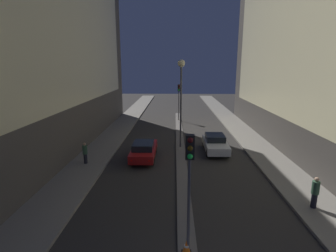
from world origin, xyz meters
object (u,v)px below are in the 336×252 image
at_px(street_lamp, 181,82).
at_px(car_left_lane, 144,150).
at_px(pedestrian_on_left_sidewalk, 85,152).
at_px(car_right_lane, 215,143).
at_px(traffic_light_near, 189,169).
at_px(traffic_light_mid, 179,94).
at_px(pedestrian_on_right_sidewalk, 315,192).
at_px(traffic_cone_far, 186,247).

height_order(street_lamp, car_left_lane, street_lamp).
distance_m(street_lamp, pedestrian_on_left_sidewalk, 9.88).
distance_m(car_right_lane, pedestrian_on_left_sidewalk, 10.85).
xyz_separation_m(traffic_light_near, traffic_light_mid, (0.00, 26.36, 0.00)).
xyz_separation_m(traffic_light_mid, pedestrian_on_left_sidewalk, (-7.25, -16.81, -2.64)).
height_order(traffic_light_near, traffic_light_mid, same).
bearing_deg(pedestrian_on_right_sidewalk, car_left_lane, 142.06).
relative_size(traffic_light_near, pedestrian_on_left_sidewalk, 3.00).
bearing_deg(pedestrian_on_left_sidewalk, traffic_light_near, -52.80).
height_order(street_lamp, car_right_lane, street_lamp).
bearing_deg(traffic_light_near, car_right_lane, 77.02).
distance_m(traffic_light_mid, traffic_cone_far, 26.55).
relative_size(traffic_cone_far, car_right_lane, 0.14).
height_order(traffic_light_mid, traffic_cone_far, traffic_light_mid).
relative_size(traffic_light_near, traffic_light_mid, 1.00).
distance_m(traffic_light_mid, street_lamp, 12.47).
height_order(car_left_lane, pedestrian_on_left_sidewalk, pedestrian_on_left_sidewalk).
bearing_deg(traffic_cone_far, pedestrian_on_right_sidewalk, 27.74).
bearing_deg(car_left_lane, traffic_light_mid, 78.82).
distance_m(pedestrian_on_left_sidewalk, pedestrian_on_right_sidewalk, 15.16).
height_order(traffic_cone_far, car_right_lane, car_right_lane).
distance_m(street_lamp, traffic_cone_far, 15.15).
distance_m(car_left_lane, car_right_lane, 6.34).
height_order(traffic_light_mid, car_right_lane, traffic_light_mid).
bearing_deg(traffic_cone_far, car_right_lane, 76.77).
height_order(traffic_light_near, traffic_cone_far, traffic_light_near).
bearing_deg(street_lamp, traffic_cone_far, -90.23).
bearing_deg(pedestrian_on_right_sidewalk, traffic_light_near, -152.00).
xyz_separation_m(car_left_lane, pedestrian_on_left_sidewalk, (-4.23, -1.55, 0.27)).
xyz_separation_m(traffic_light_mid, street_lamp, (0.00, -12.25, 2.30)).
xyz_separation_m(pedestrian_on_left_sidewalk, pedestrian_on_right_sidewalk, (13.92, -6.00, 0.03)).
relative_size(street_lamp, traffic_cone_far, 12.94).
bearing_deg(traffic_cone_far, traffic_light_mid, 89.88).
bearing_deg(pedestrian_on_left_sidewalk, car_left_lane, 20.16).
bearing_deg(car_left_lane, pedestrian_on_left_sidewalk, -159.84).
relative_size(traffic_light_mid, traffic_cone_far, 8.07).
bearing_deg(traffic_light_mid, pedestrian_on_left_sidewalk, -113.32).
xyz_separation_m(car_left_lane, car_right_lane, (6.03, 1.97, 0.01)).
relative_size(street_lamp, car_right_lane, 1.75).
bearing_deg(traffic_light_near, car_left_lane, 105.19).
xyz_separation_m(traffic_light_near, pedestrian_on_left_sidewalk, (-7.25, 9.55, -2.64)).
relative_size(traffic_light_mid, car_left_lane, 1.03).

